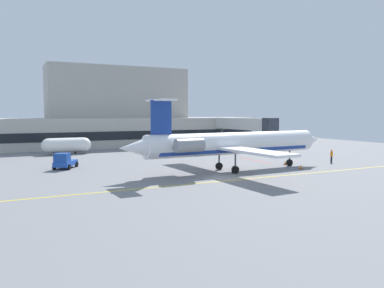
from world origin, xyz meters
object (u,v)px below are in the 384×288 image
(baggage_tug, at_px, (228,145))
(fuel_tank, at_px, (67,145))
(belt_loader, at_px, (64,161))
(regional_jet, at_px, (231,144))
(marshaller, at_px, (331,156))
(pushback_tractor, at_px, (196,146))

(baggage_tug, distance_m, fuel_tank, 30.94)
(baggage_tug, relative_size, belt_loader, 0.79)
(regional_jet, relative_size, belt_loader, 6.70)
(regional_jet, distance_m, baggage_tug, 30.18)
(marshaller, bearing_deg, regional_jet, -178.78)
(fuel_tank, height_order, marshaller, fuel_tank)
(marshaller, bearing_deg, pushback_tractor, 113.79)
(fuel_tank, bearing_deg, marshaller, -41.85)
(belt_loader, distance_m, fuel_tank, 18.27)
(baggage_tug, bearing_deg, pushback_tractor, -164.50)
(baggage_tug, relative_size, pushback_tractor, 0.80)
(regional_jet, bearing_deg, fuel_tank, 117.28)
(regional_jet, bearing_deg, baggage_tug, 58.76)
(baggage_tug, height_order, marshaller, marshaller)
(marshaller, bearing_deg, fuel_tank, 138.15)
(regional_jet, xyz_separation_m, belt_loader, (-18.03, 11.29, -2.44))
(regional_jet, relative_size, pushback_tractor, 6.77)
(regional_jet, xyz_separation_m, baggage_tug, (15.60, 25.71, -2.55))
(belt_loader, bearing_deg, marshaller, -17.23)
(fuel_tank, distance_m, marshaller, 43.40)
(fuel_tank, bearing_deg, regional_jet, -62.72)
(regional_jet, xyz_separation_m, fuel_tank, (-15.12, 29.32, -1.80))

